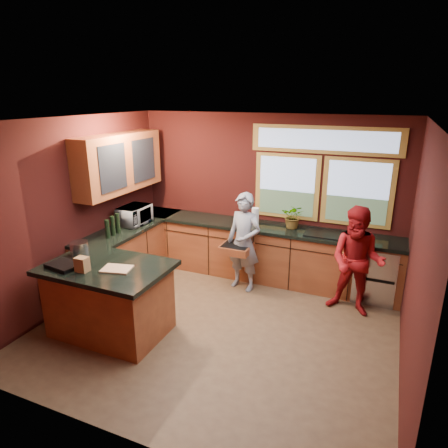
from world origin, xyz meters
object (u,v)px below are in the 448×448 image
Objects in this scene: island at (110,299)px; person_grey at (244,242)px; person_red at (357,262)px; cutting_board at (117,269)px; stock_pot at (80,248)px.

person_grey is (1.15, 1.85, 0.30)m from island.
person_red is 3.21m from cutting_board.
stock_pot is (-1.70, -1.70, 0.25)m from person_grey.
cutting_board is (0.20, -0.05, 0.48)m from island.
cutting_board is (-2.65, -1.81, 0.17)m from person_red.
person_red is at bearing 31.68° from island.
cutting_board is at bearing -105.44° from person_grey.
person_red is at bearing 25.31° from stock_pot.
cutting_board is 0.78m from stock_pot.
person_grey is 6.53× the size of stock_pot.
person_red is 3.76m from stock_pot.
person_grey reaches higher than island.
stock_pot is (-3.40, -1.61, 0.25)m from person_red.
island is 2.20m from person_grey.
person_red reaches higher than island.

